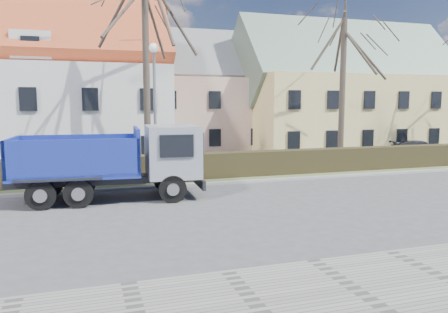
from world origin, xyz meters
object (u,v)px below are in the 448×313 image
object	(u,v)px
dump_truck	(103,162)
streetlight	(155,111)
cart_frame	(75,185)
parked_car_b	(421,149)
parked_car_a	(96,161)

from	to	relation	value
dump_truck	streetlight	world-z (taller)	streetlight
streetlight	cart_frame	distance (m)	5.55
parked_car_b	cart_frame	bearing A→B (deg)	122.89
parked_car_a	cart_frame	bearing A→B (deg)	-171.37
streetlight	parked_car_b	bearing A→B (deg)	9.36
dump_truck	streetlight	xyz separation A→B (m)	(2.78, 4.20, 1.93)
dump_truck	parked_car_a	world-z (taller)	dump_truck
dump_truck	parked_car_a	size ratio (longest dim) A/B	2.18
dump_truck	streetlight	distance (m)	5.39
cart_frame	parked_car_b	xyz separation A→B (m)	(23.45, 5.61, 0.26)
dump_truck	parked_car_a	xyz separation A→B (m)	(-0.12, 7.72, -0.94)
cart_frame	parked_car_a	world-z (taller)	parked_car_a
streetlight	cart_frame	world-z (taller)	streetlight
parked_car_a	parked_car_b	xyz separation A→B (m)	(22.44, -0.30, -0.00)
cart_frame	parked_car_b	world-z (taller)	parked_car_b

